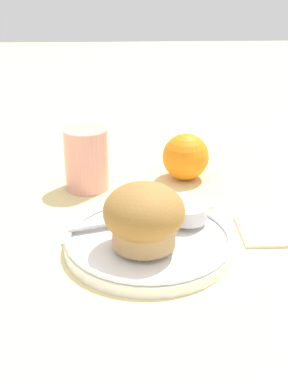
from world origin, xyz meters
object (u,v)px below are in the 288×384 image
at_px(butter_knife, 143,216).
at_px(orange_fruit, 186,157).
at_px(muffin, 143,216).
at_px(juice_glass, 86,159).

relative_size(butter_knife, orange_fruit, 2.59).
xyz_separation_m(muffin, orange_fruit, (0.07, 0.23, -0.02)).
height_order(butter_knife, orange_fruit, orange_fruit).
xyz_separation_m(muffin, butter_knife, (0.00, 0.07, -0.03)).
distance_m(butter_knife, orange_fruit, 0.18).
relative_size(butter_knife, juice_glass, 2.02).
bearing_deg(orange_fruit, muffin, -107.69).
bearing_deg(juice_glass, orange_fruit, 11.07).
bearing_deg(muffin, orange_fruit, 72.31).
height_order(butter_knife, juice_glass, juice_glass).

